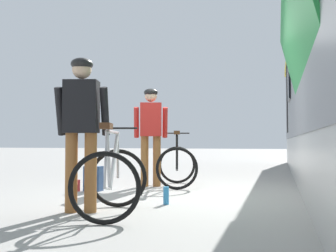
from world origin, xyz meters
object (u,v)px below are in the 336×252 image
(cyclist_far_in_red, at_px, (151,128))
(water_bottle_near_the_bikes, at_px, (166,196))
(cyclist_near_in_dark, at_px, (82,119))
(bicycle_near_silver, at_px, (112,178))
(bicycle_far_black, at_px, (177,164))
(water_bottle_by_the_backpack, at_px, (78,186))
(backpack_on_platform, at_px, (93,179))

(cyclist_far_in_red, relative_size, water_bottle_near_the_bikes, 7.82)
(cyclist_near_in_dark, relative_size, bicycle_near_silver, 1.44)
(cyclist_near_in_dark, bearing_deg, bicycle_near_silver, -8.68)
(bicycle_far_black, distance_m, water_bottle_near_the_bikes, 2.05)
(bicycle_near_silver, distance_m, bicycle_far_black, 2.86)
(water_bottle_by_the_backpack, bearing_deg, bicycle_near_silver, -51.77)
(bicycle_far_black, xyz_separation_m, backpack_on_platform, (-1.15, -0.99, -0.20))
(cyclist_near_in_dark, xyz_separation_m, bicycle_near_silver, (0.41, -0.06, -0.65))
(bicycle_near_silver, height_order, water_bottle_near_the_bikes, bicycle_near_silver)
(water_bottle_near_the_bikes, bearing_deg, bicycle_near_silver, -113.01)
(bicycle_far_black, height_order, water_bottle_near_the_bikes, bicycle_far_black)
(water_bottle_by_the_backpack, bearing_deg, cyclist_near_in_dark, -60.15)
(bicycle_near_silver, xyz_separation_m, water_bottle_by_the_backpack, (-1.38, 1.75, -0.31))
(cyclist_far_in_red, distance_m, water_bottle_near_the_bikes, 2.25)
(bicycle_near_silver, distance_m, water_bottle_near_the_bikes, 0.98)
(bicycle_near_silver, bearing_deg, cyclist_far_in_red, 99.55)
(cyclist_far_in_red, bearing_deg, bicycle_near_silver, -80.45)
(water_bottle_near_the_bikes, bearing_deg, cyclist_far_in_red, 113.88)
(water_bottle_near_the_bikes, xyz_separation_m, water_bottle_by_the_backpack, (-1.74, 0.88, -0.02))
(cyclist_far_in_red, xyz_separation_m, water_bottle_by_the_backpack, (-0.92, -0.98, -0.96))
(cyclist_far_in_red, height_order, water_bottle_by_the_backpack, cyclist_far_in_red)
(bicycle_near_silver, distance_m, backpack_on_platform, 2.21)
(bicycle_near_silver, bearing_deg, water_bottle_near_the_bikes, 66.99)
(bicycle_near_silver, bearing_deg, backpack_on_platform, 121.81)
(cyclist_far_in_red, bearing_deg, bicycle_far_black, 15.45)
(backpack_on_platform, relative_size, water_bottle_near_the_bikes, 1.77)
(bicycle_near_silver, relative_size, water_bottle_by_the_backpack, 6.57)
(bicycle_far_black, distance_m, water_bottle_by_the_backpack, 1.79)
(cyclist_near_in_dark, bearing_deg, water_bottle_near_the_bikes, 45.91)
(cyclist_far_in_red, height_order, backpack_on_platform, cyclist_far_in_red)
(cyclist_far_in_red, bearing_deg, water_bottle_near_the_bikes, -66.12)
(cyclist_far_in_red, xyz_separation_m, bicycle_near_silver, (0.46, -2.73, -0.65))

